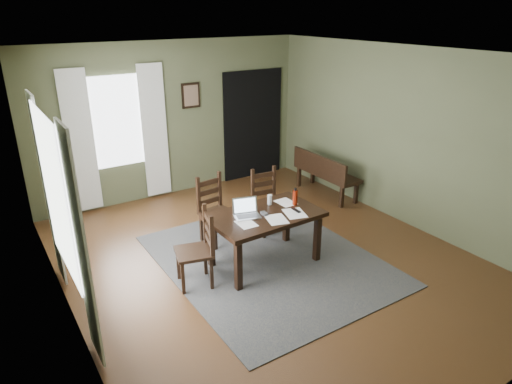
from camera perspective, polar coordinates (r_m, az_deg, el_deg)
ground at (r=6.28m, az=1.50°, el=-8.55°), size 5.00×6.00×0.01m
room_shell at (r=5.58m, az=1.68°, el=7.64°), size 5.02×6.02×2.71m
rug at (r=6.28m, az=1.50°, el=-8.46°), size 2.60×3.20×0.01m
dining_table at (r=5.91m, az=1.12°, el=-3.49°), size 1.46×0.90×0.72m
chair_end at (r=5.60m, az=-7.27°, el=-7.13°), size 0.52×0.52×0.98m
chair_back_left at (r=6.58m, az=-5.10°, el=-2.30°), size 0.48×0.48×0.99m
chair_back_right at (r=6.87m, az=1.44°, el=-1.22°), size 0.47×0.47×0.97m
bench at (r=8.28m, az=8.51°, el=2.61°), size 0.44×1.38×0.78m
laptop at (r=5.80m, az=-1.24°, el=-2.42°), size 0.38×0.33×0.22m
computer_mouse at (r=5.83m, az=1.03°, el=-2.72°), size 0.06×0.10×0.03m
tv_remote at (r=5.97m, az=5.03°, el=-2.29°), size 0.05×0.16×0.02m
drinking_glass at (r=6.11m, az=1.73°, el=-0.97°), size 0.08×0.08×0.14m
water_bottle at (r=6.12m, az=4.91°, el=-0.64°), size 0.07×0.07×0.24m
paper_a at (r=5.61m, az=-1.23°, el=-3.97°), size 0.22×0.28×0.00m
paper_b at (r=5.90m, az=4.86°, el=-2.66°), size 0.33×0.38×0.00m
paper_d at (r=6.21m, az=3.73°, el=-1.31°), size 0.23×0.29×0.00m
paper_e at (r=5.72m, az=2.59°, el=-3.44°), size 0.31×0.36×0.00m
window_left at (r=5.00m, az=-23.84°, el=-0.31°), size 0.01×1.30×1.70m
window_back at (r=7.90m, az=-17.02°, el=8.38°), size 1.00×0.01×1.50m
curtain_left_near at (r=4.37m, az=-20.99°, el=-6.74°), size 0.03×0.48×2.30m
curtain_left_far at (r=5.86m, az=-24.63°, el=0.07°), size 0.03×0.48×2.30m
curtain_back_left at (r=7.79m, az=-21.11°, el=5.77°), size 0.44×0.03×2.30m
curtain_back_right at (r=8.11m, az=-12.56°, el=7.34°), size 0.44×0.03×2.30m
framed_picture at (r=8.29m, az=-8.15°, el=11.86°), size 0.34×0.03×0.44m
doorway_back at (r=9.05m, az=-0.38°, el=8.40°), size 1.30×0.03×2.10m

